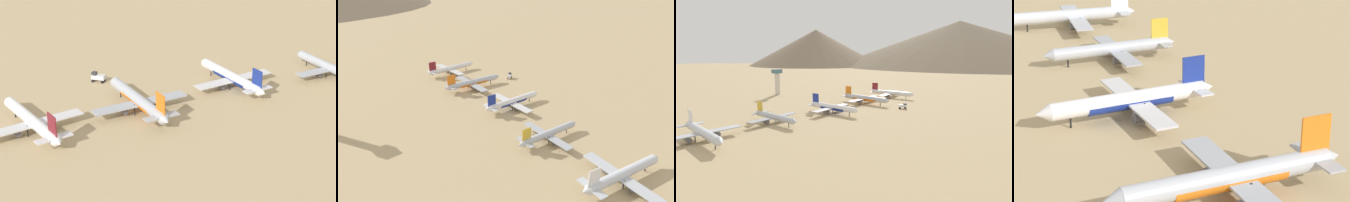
# 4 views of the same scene
# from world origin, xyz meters

# --- Properties ---
(ground_plane) EXTENTS (1800.00, 1800.00, 0.00)m
(ground_plane) POSITION_xyz_m (0.00, 0.00, 0.00)
(ground_plane) COLOR tan
(parked_jet_0) EXTENTS (42.53, 34.90, 12.37)m
(parked_jet_0) POSITION_xyz_m (-15.11, -80.24, 4.17)
(parked_jet_0) COLOR silver
(parked_jet_0) RESTS_ON ground
(parked_jet_1) EXTENTS (37.39, 30.51, 10.79)m
(parked_jet_1) POSITION_xyz_m (-10.94, -40.93, 3.63)
(parked_jet_1) COLOR #B2B7C1
(parked_jet_1) RESTS_ON ground
(parked_jet_2) EXTENTS (40.85, 33.25, 11.78)m
(parked_jet_2) POSITION_xyz_m (2.89, -2.43, 3.92)
(parked_jet_2) COLOR white
(parked_jet_2) RESTS_ON ground
(parked_jet_3) EXTENTS (43.56, 35.54, 12.57)m
(parked_jet_3) POSITION_xyz_m (5.25, 38.81, 4.18)
(parked_jet_3) COLOR #B2B7C1
(parked_jet_3) RESTS_ON ground
(parked_jet_4) EXTENTS (42.38, 34.36, 12.24)m
(parked_jet_4) POSITION_xyz_m (12.07, 76.05, 4.12)
(parked_jet_4) COLOR white
(parked_jet_4) RESTS_ON ground
(service_truck) EXTENTS (5.64, 5.13, 3.90)m
(service_truck) POSITION_xyz_m (37.68, 35.90, 2.08)
(service_truck) COLOR silver
(service_truck) RESTS_ON ground
(control_tower) EXTENTS (7.20, 7.20, 23.91)m
(control_tower) POSITION_xyz_m (-86.30, 36.17, 13.56)
(control_tower) COLOR beige
(control_tower) RESTS_ON ground
(desert_hill_0) EXTENTS (787.47, 787.47, 138.07)m
(desert_hill_0) POSITION_xyz_m (-43.72, 784.71, 69.03)
(desert_hill_0) COLOR #70604C
(desert_hill_0) RESTS_ON ground
(desert_hill_2) EXTENTS (416.10, 416.10, 111.39)m
(desert_hill_2) POSITION_xyz_m (-433.38, 550.46, 55.70)
(desert_hill_2) COLOR #7A6854
(desert_hill_2) RESTS_ON ground
(desert_hill_3) EXTENTS (411.90, 411.90, 95.04)m
(desert_hill_3) POSITION_xyz_m (87.66, 839.19, 47.52)
(desert_hill_3) COLOR #70604C
(desert_hill_3) RESTS_ON ground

